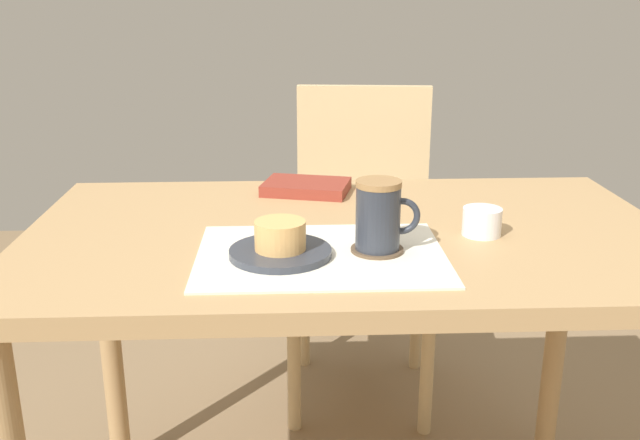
# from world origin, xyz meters

# --- Properties ---
(dining_table) EXTENTS (1.19, 0.71, 0.73)m
(dining_table) POSITION_xyz_m (0.00, 0.00, 0.64)
(dining_table) COLOR tan
(dining_table) RESTS_ON ground_plane
(wooden_chair) EXTENTS (0.46, 0.46, 0.89)m
(wooden_chair) POSITION_xyz_m (0.10, 0.69, 0.48)
(wooden_chair) COLOR #D1B27F
(wooden_chair) RESTS_ON ground_plane
(placemat) EXTENTS (0.41, 0.30, 0.00)m
(placemat) POSITION_xyz_m (-0.06, -0.14, 0.73)
(placemat) COLOR silver
(placemat) RESTS_ON dining_table
(pastry_plate) EXTENTS (0.17, 0.17, 0.01)m
(pastry_plate) POSITION_xyz_m (-0.13, -0.15, 0.74)
(pastry_plate) COLOR #333842
(pastry_plate) RESTS_ON placemat
(pastry) EXTENTS (0.08, 0.08, 0.05)m
(pastry) POSITION_xyz_m (-0.13, -0.15, 0.77)
(pastry) COLOR #E0A860
(pastry) RESTS_ON pastry_plate
(coffee_coaster) EXTENTS (0.09, 0.09, 0.00)m
(coffee_coaster) POSITION_xyz_m (0.04, -0.13, 0.73)
(coffee_coaster) COLOR brown
(coffee_coaster) RESTS_ON placemat
(coffee_mug) EXTENTS (0.11, 0.08, 0.12)m
(coffee_mug) POSITION_xyz_m (0.04, -0.13, 0.79)
(coffee_mug) COLOR #2D333D
(coffee_mug) RESTS_ON coffee_coaster
(sugar_bowl) EXTENTS (0.07, 0.07, 0.05)m
(sugar_bowl) POSITION_xyz_m (0.24, -0.04, 0.75)
(sugar_bowl) COLOR white
(sugar_bowl) RESTS_ON dining_table
(small_book) EXTENTS (0.20, 0.16, 0.02)m
(small_book) POSITION_xyz_m (-0.07, 0.25, 0.74)
(small_book) COLOR maroon
(small_book) RESTS_ON dining_table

